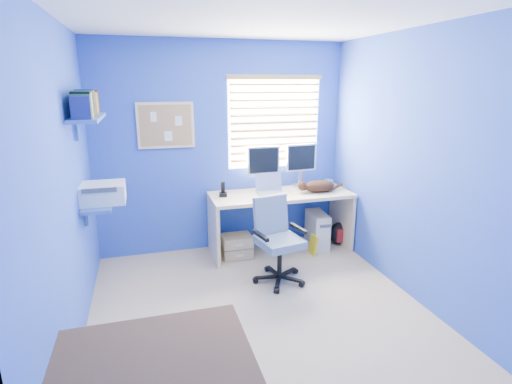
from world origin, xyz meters
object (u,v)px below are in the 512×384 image
object	(u,v)px
tower_pc	(317,230)
office_chair	(277,251)
laptop	(272,185)
cat	(319,186)
desk	(280,222)

from	to	relation	value
tower_pc	office_chair	size ratio (longest dim) A/B	0.51
laptop	office_chair	size ratio (longest dim) A/B	0.38
laptop	office_chair	bearing A→B (deg)	-103.44
cat	office_chair	world-z (taller)	cat
laptop	office_chair	distance (m)	0.90
desk	laptop	size ratio (longest dim) A/B	5.13
cat	tower_pc	size ratio (longest dim) A/B	0.87
cat	office_chair	size ratio (longest dim) A/B	0.45
laptop	tower_pc	xyz separation A→B (m)	(0.60, -0.03, -0.62)
cat	laptop	bearing A→B (deg)	174.57
cat	office_chair	distance (m)	1.09
laptop	office_chair	world-z (taller)	laptop
desk	cat	bearing A→B (deg)	-8.37
tower_pc	office_chair	distance (m)	1.04
cat	tower_pc	world-z (taller)	cat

